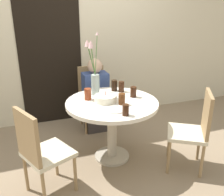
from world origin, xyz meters
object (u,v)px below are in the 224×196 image
side_plate (115,110)px  drink_glass_2 (114,85)px  flower_vase (94,74)px  drink_glass_0 (122,99)px  person_woman (96,98)px  chair_near_front (93,94)px  drink_glass_3 (125,110)px  drink_glass_5 (121,87)px  drink_glass_4 (133,92)px  chair_right_flank (40,149)px  birthday_cake (106,98)px  drink_glass_1 (88,94)px  chair_left_flank (195,127)px

side_plate → drink_glass_2: drink_glass_2 is taller
flower_vase → drink_glass_0: flower_vase is taller
flower_vase → person_woman: size_ratio=0.68×
chair_near_front → drink_glass_3: 1.33m
drink_glass_5 → drink_glass_2: bearing=138.0°
side_plate → drink_glass_4: (0.33, 0.30, 0.06)m
drink_glass_3 → person_woman: person_woman is taller
chair_right_flank → drink_glass_3: bearing=-115.6°
flower_vase → drink_glass_3: (0.12, -0.68, -0.20)m
drink_glass_5 → person_woman: person_woman is taller
drink_glass_4 → person_woman: 0.80m
side_plate → chair_near_front: bearing=86.3°
birthday_cake → side_plate: birthday_cake is taller
drink_glass_1 → chair_left_flank: bearing=-32.2°
chair_near_front → chair_right_flank: 1.55m
drink_glass_2 → drink_glass_3: size_ratio=1.20×
drink_glass_1 → person_woman: 0.72m
drink_glass_0 → drink_glass_3: bearing=-105.2°
birthday_cake → drink_glass_5: drink_glass_5 is taller
chair_right_flank → side_plate: 0.82m
flower_vase → birthday_cake: bearing=-78.8°
drink_glass_3 → drink_glass_4: size_ratio=0.92×
drink_glass_3 → drink_glass_0: bearing=74.8°
drink_glass_0 → drink_glass_4: size_ratio=1.00×
chair_left_flank → side_plate: 0.89m
person_woman → drink_glass_4: bearing=-69.2°
chair_right_flank → birthday_cake: size_ratio=3.66×
chair_left_flank → drink_glass_5: size_ratio=7.01×
chair_left_flank → flower_vase: size_ratio=1.24×
drink_glass_4 → chair_right_flank: bearing=-158.6°
chair_left_flank → birthday_cake: size_ratio=3.66×
drink_glass_0 → chair_left_flank: bearing=-27.9°
chair_near_front → drink_glass_3: size_ratio=8.01×
chair_near_front → drink_glass_0: bearing=-85.9°
drink_glass_4 → drink_glass_2: bearing=114.6°
birthday_cake → drink_glass_3: size_ratio=2.19×
drink_glass_0 → drink_glass_1: size_ratio=0.93×
chair_right_flank → side_plate: (0.78, 0.14, 0.22)m
drink_glass_2 → drink_glass_5: drink_glass_2 is taller
drink_glass_3 → side_plate: bearing=106.7°
chair_left_flank → drink_glass_0: bearing=-85.7°
drink_glass_3 → drink_glass_2: bearing=78.0°
side_plate → drink_glass_0: 0.18m
side_plate → drink_glass_5: size_ratio=1.60×
chair_near_front → chair_right_flank: bearing=-122.0°
chair_left_flank → drink_glass_5: bearing=-112.2°
side_plate → birthday_cake: bearing=94.3°
drink_glass_2 → person_woman: (-0.13, 0.41, -0.29)m
drink_glass_2 → flower_vase: bearing=-167.6°
birthday_cake → drink_glass_4: drink_glass_4 is taller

